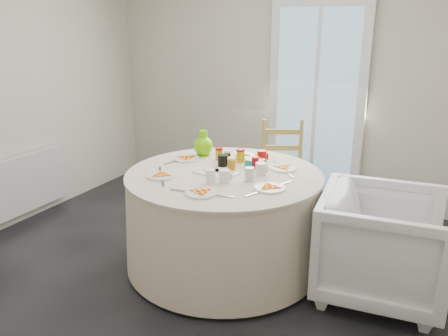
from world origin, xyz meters
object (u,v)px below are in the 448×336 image
at_px(table, 224,220).
at_px(radiator, 25,183).
at_px(armchair, 382,244).
at_px(wooden_chair, 283,172).
at_px(green_pitcher, 203,143).

bearing_deg(table, radiator, -177.45).
bearing_deg(radiator, table, 2.55).
relative_size(table, armchair, 1.82).
distance_m(radiator, table, 2.09).
distance_m(table, wooden_chair, 1.09).
xyz_separation_m(radiator, table, (2.08, 0.09, -0.01)).
distance_m(radiator, green_pitcher, 1.84).
bearing_deg(radiator, armchair, 3.14).
xyz_separation_m(armchair, green_pitcher, (-1.53, 0.26, 0.48)).
relative_size(table, wooden_chair, 1.59).
xyz_separation_m(radiator, wooden_chair, (2.20, 1.17, 0.09)).
distance_m(armchair, green_pitcher, 1.63).
bearing_deg(green_pitcher, armchair, -27.22).
bearing_deg(wooden_chair, table, -119.52).
height_order(table, wooden_chair, wooden_chair).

